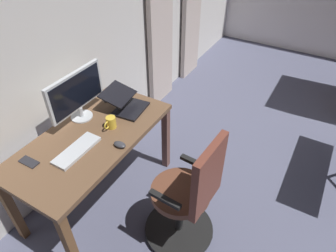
{
  "coord_description": "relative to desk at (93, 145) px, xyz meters",
  "views": [
    {
      "loc": [
        2.55,
        -1.34,
        2.27
      ],
      "look_at": [
        1.18,
        -2.14,
        0.97
      ],
      "focal_mm": 32.24,
      "sensor_mm": 36.0,
      "label": 1
    }
  ],
  "objects": [
    {
      "name": "mug_coffee",
      "position": [
        -0.16,
        0.08,
        0.15
      ],
      "size": [
        0.12,
        0.08,
        0.1
      ],
      "color": "gold",
      "rests_on": "desk"
    },
    {
      "name": "office_chair",
      "position": [
        -0.03,
        0.85,
        -0.16
      ],
      "size": [
        0.56,
        0.56,
        1.06
      ],
      "rotation": [
        0.0,
        0.0,
        3.08
      ],
      "color": "black",
      "rests_on": "ground"
    },
    {
      "name": "computer_mouse",
      "position": [
        -0.02,
        0.27,
        0.12
      ],
      "size": [
        0.06,
        0.1,
        0.04
      ],
      "primitive_type": "ellipsoid",
      "color": "#333338",
      "rests_on": "desk"
    },
    {
      "name": "computer_monitor",
      "position": [
        -0.14,
        -0.22,
        0.33
      ],
      "size": [
        0.56,
        0.18,
        0.41
      ],
      "color": "#B7BCC1",
      "rests_on": "desk"
    },
    {
      "name": "cell_phone_face_up",
      "position": [
        0.44,
        -0.18,
        0.1
      ],
      "size": [
        0.07,
        0.15,
        0.01
      ],
      "primitive_type": "cube",
      "rotation": [
        0.0,
        0.0,
        0.02
      ],
      "color": "#232328",
      "rests_on": "desk"
    },
    {
      "name": "computer_keyboard",
      "position": [
        0.18,
        0.03,
        0.11
      ],
      "size": [
        0.38,
        0.14,
        0.02
      ],
      "primitive_type": "cube",
      "color": "#B7BCC1",
      "rests_on": "desk"
    },
    {
      "name": "cell_phone_by_monitor",
      "position": [
        -0.46,
        -0.24,
        0.1
      ],
      "size": [
        0.12,
        0.16,
        0.01
      ],
      "primitive_type": "cube",
      "rotation": [
        0.0,
        0.0,
        -0.44
      ],
      "color": "#333338",
      "rests_on": "desk"
    },
    {
      "name": "desk",
      "position": [
        0.0,
        0.0,
        0.0
      ],
      "size": [
        1.35,
        0.68,
        0.74
      ],
      "color": "brown",
      "rests_on": "ground"
    },
    {
      "name": "laptop",
      "position": [
        -0.43,
        0.03,
        0.15
      ],
      "size": [
        0.32,
        0.37,
        0.17
      ],
      "rotation": [
        0.0,
        0.0,
        0.11
      ],
      "color": "black",
      "rests_on": "desk"
    },
    {
      "name": "curtain_right_panel",
      "position": [
        -1.67,
        -0.38,
        0.58
      ],
      "size": [
        0.47,
        0.06,
        2.44
      ],
      "primitive_type": "cube",
      "color": "beige",
      "rests_on": "ground"
    }
  ]
}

